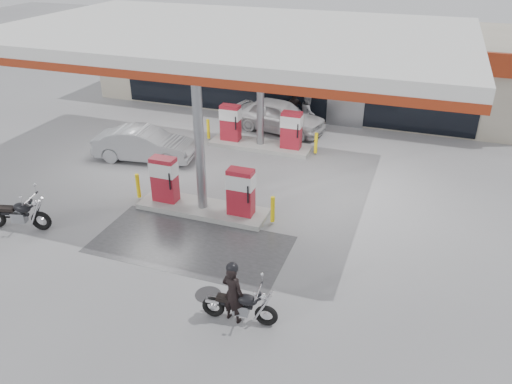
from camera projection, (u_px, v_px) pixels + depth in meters
ground at (176, 241)px, 15.45m from camera, size 90.00×90.00×0.00m
wet_patch at (191, 244)px, 15.31m from camera, size 6.00×3.00×0.00m
drain_cover at (208, 294)px, 13.19m from camera, size 0.70×0.70×0.01m
store_building at (307, 62)px, 27.80m from camera, size 22.00×8.22×4.00m
canopy at (232, 37)px, 17.16m from camera, size 16.00×10.02×5.51m
pump_island_near at (202, 193)px, 16.79m from camera, size 5.14×1.30×1.78m
pump_island_far at (260, 132)px, 21.79m from camera, size 5.14×1.30×1.78m
main_motorcycle at (241, 306)px, 12.13m from camera, size 1.93×0.74×0.99m
biker_main at (233, 293)px, 12.00m from camera, size 0.65×0.50×1.61m
parked_motorcycle at (19, 215)px, 15.89m from camera, size 2.18×0.86×1.13m
sedan_white at (279, 116)px, 23.54m from camera, size 4.74×2.65×1.52m
attendant at (308, 112)px, 23.62m from camera, size 0.86×1.00×1.76m
hatchback_silver at (144, 144)px, 20.64m from camera, size 4.32×2.07×1.37m
parked_car_left at (219, 88)px, 28.19m from camera, size 4.44×2.94×1.20m
parked_car_right at (473, 116)px, 24.25m from camera, size 4.06×2.80×1.03m
biker_walking at (293, 109)px, 24.06m from camera, size 1.05×0.97×1.73m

